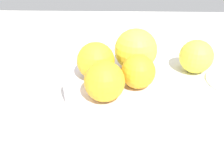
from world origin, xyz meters
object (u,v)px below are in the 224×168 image
at_px(fruit_bowl, 112,86).
at_px(orange_in_bowl_0, 136,50).
at_px(orange_in_bowl_2, 96,60).
at_px(orange_loose_0, 196,56).
at_px(orange_in_bowl_1, 138,72).
at_px(orange_in_bowl_3, 105,81).

xyz_separation_m(fruit_bowl, orange_in_bowl_0, (-0.04, -0.04, 0.06)).
bearing_deg(fruit_bowl, orange_in_bowl_0, -141.76).
distance_m(orange_in_bowl_2, orange_loose_0, 0.23).
height_order(orange_in_bowl_1, orange_in_bowl_2, orange_in_bowl_2).
bearing_deg(orange_in_bowl_3, orange_in_bowl_2, -74.89).
height_order(orange_in_bowl_0, orange_loose_0, orange_in_bowl_0).
xyz_separation_m(orange_in_bowl_0, orange_loose_0, (-0.14, -0.06, -0.04)).
height_order(fruit_bowl, orange_in_bowl_3, orange_in_bowl_3).
distance_m(fruit_bowl, orange_in_bowl_0, 0.08).
xyz_separation_m(orange_in_bowl_2, orange_loose_0, (-0.21, -0.09, -0.03)).
relative_size(fruit_bowl, orange_in_bowl_0, 2.27).
height_order(fruit_bowl, orange_in_bowl_0, orange_in_bowl_0).
distance_m(orange_in_bowl_0, orange_in_bowl_3, 0.12).
bearing_deg(orange_in_bowl_2, orange_loose_0, -157.30).
relative_size(orange_in_bowl_0, orange_loose_0, 1.11).
height_order(orange_in_bowl_0, orange_in_bowl_3, orange_in_bowl_0).
xyz_separation_m(orange_in_bowl_3, orange_loose_0, (-0.19, -0.16, -0.03)).
bearing_deg(orange_in_bowl_1, orange_loose_0, -138.30).
bearing_deg(orange_loose_0, orange_in_bowl_2, 22.70).
bearing_deg(orange_in_bowl_3, orange_loose_0, -140.40).
bearing_deg(orange_in_bowl_0, orange_in_bowl_3, 61.64).
relative_size(fruit_bowl, orange_in_bowl_3, 2.82).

